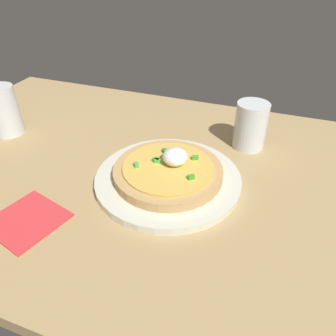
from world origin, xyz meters
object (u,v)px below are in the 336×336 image
Objects in this scene: pizza at (169,170)px; cup_near at (4,113)px; cup_far at (250,128)px; napkin at (27,220)px; plate at (168,179)px.

pizza is 1.80× the size of cup_near.
cup_far is (13.13, 20.00, 1.93)cm from pizza.
napkin is (25.95, -24.97, -5.20)cm from cup_near.
cup_far reaches higher than pizza.
cup_far is 0.95× the size of napkin.
cup_far reaches higher than napkin.
pizza is at bearing -6.97° from cup_near.
plate is at bearing -125.94° from pizza.
plate is 27.63cm from napkin.
napkin is at bearing -135.76° from pizza.
cup_far is at bearing 13.72° from cup_near.
cup_near reaches higher than plate.
napkin is at bearing -135.81° from plate.
cup_far reaches higher than plate.
pizza reaches higher than napkin.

